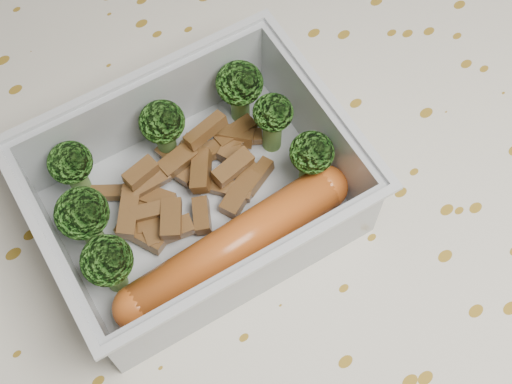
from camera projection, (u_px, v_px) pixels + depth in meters
dining_table at (254, 279)px, 0.50m from camera, size 1.40×0.90×0.75m
tablecloth at (254, 253)px, 0.46m from camera, size 1.46×0.96×0.19m
lunch_container at (197, 196)px, 0.41m from camera, size 0.19×0.16×0.06m
broccoli_florets at (173, 163)px, 0.40m from camera, size 0.15×0.10×0.05m
meat_pile at (190, 179)px, 0.42m from camera, size 0.11×0.07×0.03m
sausage at (235, 245)px, 0.40m from camera, size 0.15×0.03×0.03m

